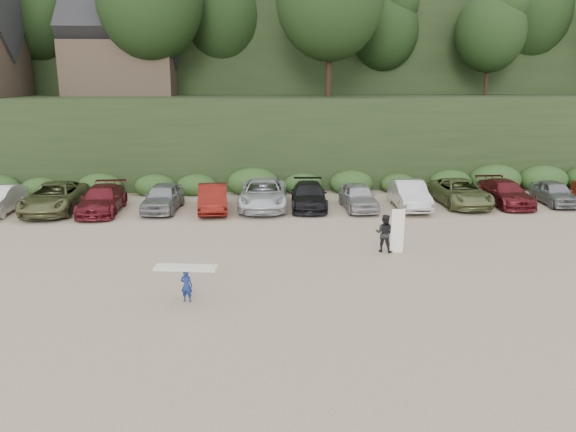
{
  "coord_description": "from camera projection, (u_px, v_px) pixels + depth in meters",
  "views": [
    {
      "loc": [
        -2.12,
        -21.48,
        7.4
      ],
      "look_at": [
        -0.56,
        3.0,
        1.3
      ],
      "focal_mm": 35.0,
      "sensor_mm": 36.0,
      "label": 1
    }
  ],
  "objects": [
    {
      "name": "hillside_backdrop",
      "position": [
        269.0,
        36.0,
        54.79
      ],
      "size": [
        90.0,
        41.5,
        28.0
      ],
      "color": "black",
      "rests_on": "ground"
    },
    {
      "name": "adult_surfer",
      "position": [
        386.0,
        233.0,
        24.22
      ],
      "size": [
        1.29,
        0.93,
        1.96
      ],
      "color": "black",
      "rests_on": "ground"
    },
    {
      "name": "ground",
      "position": [
        306.0,
        265.0,
        22.73
      ],
      "size": [
        120.0,
        120.0,
        0.0
      ],
      "primitive_type": "plane",
      "color": "tan",
      "rests_on": "ground"
    },
    {
      "name": "child_surfer",
      "position": [
        186.0,
        278.0,
        18.82
      ],
      "size": [
        2.13,
        0.85,
        1.24
      ],
      "color": "navy",
      "rests_on": "ground"
    },
    {
      "name": "parked_cars",
      "position": [
        276.0,
        196.0,
        32.17
      ],
      "size": [
        39.51,
        6.17,
        1.63
      ],
      "color": "#B9B9BE",
      "rests_on": "ground"
    }
  ]
}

